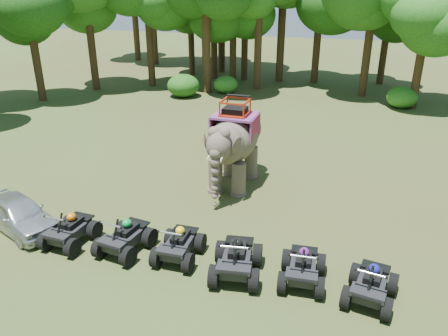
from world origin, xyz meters
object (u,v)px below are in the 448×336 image
(atv_3, at_px, (237,255))
(atv_4, at_px, (303,263))
(atv_1, at_px, (125,233))
(atv_5, at_px, (372,280))
(atv_0, at_px, (69,226))
(atv_2, at_px, (179,241))
(parked_car, at_px, (19,213))
(elephant, at_px, (234,143))

(atv_3, distance_m, atv_4, 1.85)
(atv_1, relative_size, atv_5, 1.03)
(atv_0, height_order, atv_1, atv_1)
(atv_2, distance_m, atv_4, 3.71)
(atv_2, relative_size, atv_5, 1.00)
(parked_car, distance_m, atv_3, 7.69)
(parked_car, distance_m, atv_2, 5.81)
(elephant, relative_size, parked_car, 1.25)
(atv_0, distance_m, atv_4, 7.33)
(parked_car, bearing_deg, atv_1, -69.52)
(atv_5, bearing_deg, elephant, 142.57)
(atv_5, bearing_deg, atv_4, -177.43)
(atv_3, height_order, atv_5, atv_3)
(atv_2, height_order, atv_3, atv_3)
(parked_car, bearing_deg, elephant, -24.44)
(elephant, bearing_deg, parked_car, -135.68)
(elephant, bearing_deg, atv_0, -121.45)
(parked_car, bearing_deg, atv_0, -74.68)
(atv_1, distance_m, atv_4, 5.45)
(elephant, distance_m, atv_2, 5.68)
(atv_4, bearing_deg, atv_2, 175.65)
(atv_1, xyz_separation_m, atv_5, (7.25, 0.03, -0.02))
(elephant, relative_size, atv_1, 2.46)
(atv_3, bearing_deg, parked_car, 169.37)
(atv_0, bearing_deg, atv_5, 3.71)
(atv_3, bearing_deg, elephant, 98.18)
(atv_0, xyz_separation_m, atv_5, (9.13, 0.21, -0.00))
(parked_car, xyz_separation_m, atv_2, (5.81, 0.12, 0.04))
(atv_5, bearing_deg, atv_3, -170.10)
(atv_1, bearing_deg, atv_2, 12.43)
(atv_2, bearing_deg, atv_4, -1.60)
(elephant, xyz_separation_m, atv_1, (-1.74, -5.73, -1.16))
(parked_car, bearing_deg, atv_4, -67.72)
(atv_0, xyz_separation_m, atv_3, (5.49, 0.12, 0.06))
(atv_0, bearing_deg, parked_car, 176.44)
(elephant, distance_m, atv_5, 8.02)
(atv_2, bearing_deg, atv_3, -9.29)
(elephant, distance_m, atv_4, 6.74)
(atv_1, distance_m, atv_3, 3.61)
(parked_car, height_order, atv_5, atv_5)
(elephant, height_order, atv_3, elephant)
(elephant, height_order, atv_2, elephant)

